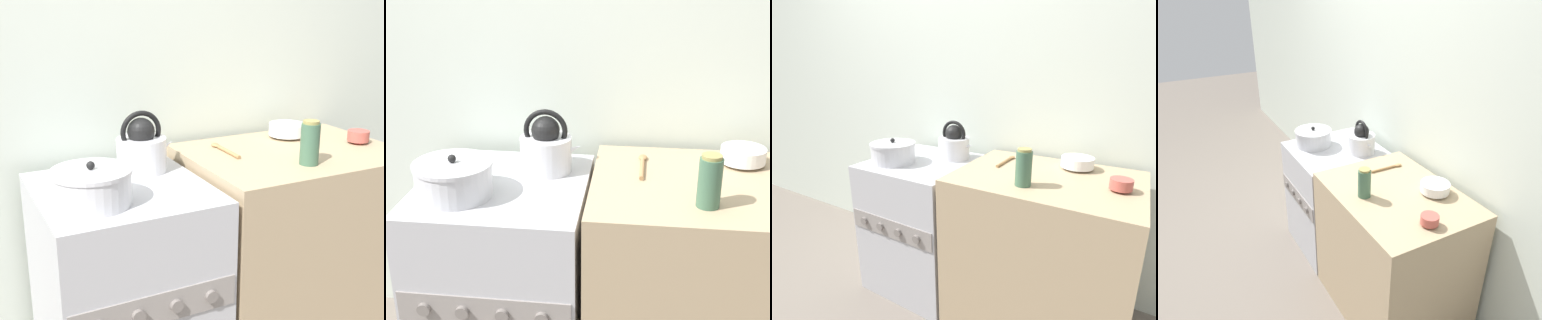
% 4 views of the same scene
% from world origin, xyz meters
% --- Properties ---
extents(ground_plane, '(12.00, 12.00, 0.00)m').
position_xyz_m(ground_plane, '(0.00, 0.00, 0.00)').
color(ground_plane, '#70665B').
extents(wall_back, '(7.00, 0.06, 2.50)m').
position_xyz_m(wall_back, '(0.00, 0.73, 1.25)').
color(wall_back, silver).
rests_on(wall_back, ground_plane).
extents(stove, '(0.60, 0.66, 0.83)m').
position_xyz_m(stove, '(0.00, 0.32, 0.42)').
color(stove, '#B2B2B7').
rests_on(stove, ground_plane).
extents(counter, '(0.88, 0.66, 0.87)m').
position_xyz_m(counter, '(0.76, 0.33, 0.43)').
color(counter, tan).
rests_on(counter, ground_plane).
extents(kettle, '(0.24, 0.19, 0.24)m').
position_xyz_m(kettle, '(0.14, 0.46, 0.92)').
color(kettle, silver).
rests_on(kettle, stove).
extents(cooking_pot, '(0.27, 0.27, 0.15)m').
position_xyz_m(cooking_pot, '(-0.14, 0.20, 0.89)').
color(cooking_pot, silver).
rests_on(cooking_pot, stove).
extents(enamel_bowl, '(0.16, 0.16, 0.07)m').
position_xyz_m(enamel_bowl, '(0.87, 0.52, 0.91)').
color(enamel_bowl, white).
rests_on(enamel_bowl, counter).
extents(small_ceramic_bowl, '(0.09, 0.09, 0.06)m').
position_xyz_m(small_ceramic_bowl, '(1.09, 0.30, 0.90)').
color(small_ceramic_bowl, '#B75147').
rests_on(small_ceramic_bowl, counter).
extents(storage_jar, '(0.07, 0.07, 0.17)m').
position_xyz_m(storage_jar, '(0.70, 0.15, 0.95)').
color(storage_jar, '#3F664C').
rests_on(storage_jar, counter).
extents(wooden_spoon, '(0.03, 0.23, 0.02)m').
position_xyz_m(wooden_spoon, '(0.50, 0.45, 0.88)').
color(wooden_spoon, '#A37A4C').
rests_on(wooden_spoon, counter).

